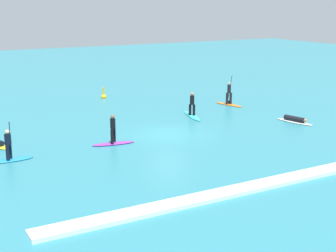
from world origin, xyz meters
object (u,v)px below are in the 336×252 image
(surfer_on_orange_board, at_px, (229,98))
(surfer_on_white_board, at_px, (295,120))
(surfer_on_purple_board, at_px, (113,136))
(surfer_on_teal_board, at_px, (192,110))
(marker_buoy, at_px, (104,96))
(surfer_on_blue_board, at_px, (9,152))

(surfer_on_orange_board, xyz_separation_m, surfer_on_white_board, (0.48, -6.92, -0.35))
(surfer_on_purple_board, relative_size, surfer_on_teal_board, 0.77)
(surfer_on_teal_board, xyz_separation_m, marker_buoy, (-2.98, 9.34, -0.25))
(surfer_on_teal_board, height_order, surfer_on_blue_board, surfer_on_blue_board)
(surfer_on_orange_board, bearing_deg, surfer_on_blue_board, 94.38)
(surfer_on_purple_board, relative_size, surfer_on_blue_board, 1.04)
(surfer_on_teal_board, bearing_deg, marker_buoy, -148.07)
(surfer_on_blue_board, height_order, marker_buoy, surfer_on_blue_board)
(surfer_on_purple_board, xyz_separation_m, surfer_on_white_board, (12.79, -1.10, -0.31))
(surfer_on_orange_board, bearing_deg, surfer_on_teal_board, 99.30)
(surfer_on_teal_board, bearing_deg, surfer_on_blue_board, -59.27)
(surfer_on_orange_board, relative_size, surfer_on_white_board, 0.97)
(surfer_on_teal_board, relative_size, marker_buoy, 3.17)
(surfer_on_blue_board, relative_size, marker_buoy, 2.35)
(surfer_on_orange_board, height_order, marker_buoy, surfer_on_orange_board)
(marker_buoy, bearing_deg, surfer_on_purple_board, -109.55)
(surfer_on_orange_board, distance_m, surfer_on_white_board, 6.94)
(surfer_on_teal_board, relative_size, surfer_on_blue_board, 1.35)
(surfer_on_blue_board, bearing_deg, marker_buoy, 53.46)
(surfer_on_blue_board, bearing_deg, surfer_on_teal_board, 18.17)
(surfer_on_white_board, bearing_deg, surfer_on_orange_board, 170.79)
(surfer_on_white_board, bearing_deg, surfer_on_purple_board, -108.07)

